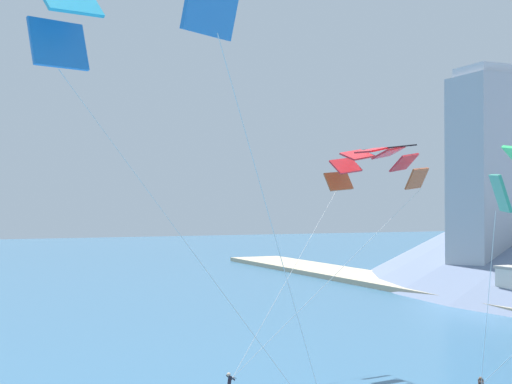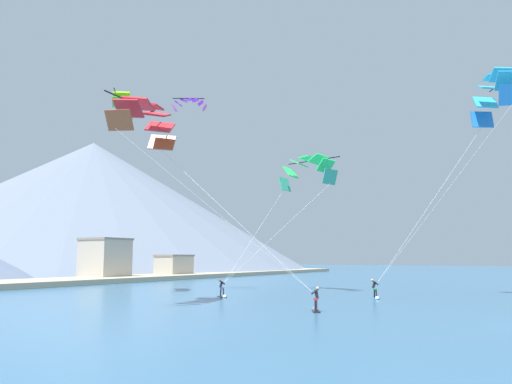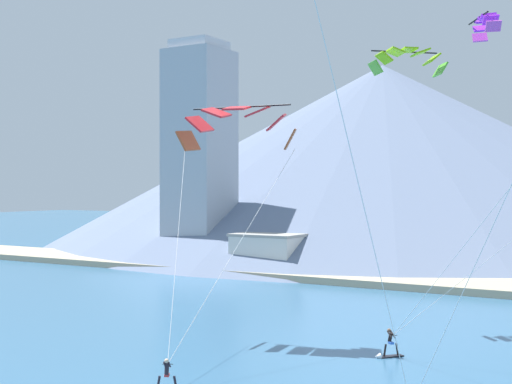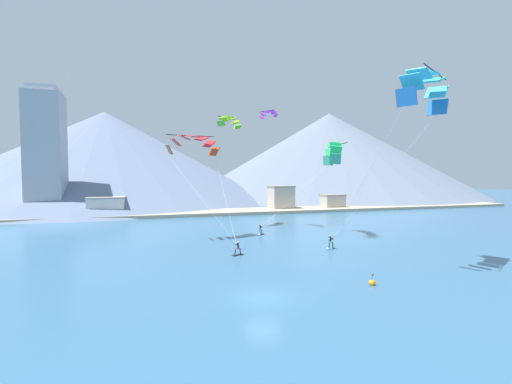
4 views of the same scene
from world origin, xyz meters
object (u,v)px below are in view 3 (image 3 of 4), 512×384
at_px(kitesurfer_mid_center, 172,382).
at_px(parafoil_kite_mid_center, 237,123).
at_px(kitesurfer_near_trail, 387,349).
at_px(parafoil_kite_distant_low_drift, 408,58).
at_px(parafoil_kite_distant_high_outer, 485,24).

xyz_separation_m(kitesurfer_mid_center, parafoil_kite_mid_center, (-3.82, 11.69, 13.15)).
distance_m(kitesurfer_near_trail, parafoil_kite_mid_center, 16.52).
relative_size(kitesurfer_near_trail, kitesurfer_mid_center, 0.96).
bearing_deg(parafoil_kite_distant_low_drift, parafoil_kite_distant_high_outer, -29.10).
height_order(kitesurfer_near_trail, parafoil_kite_mid_center, parafoil_kite_mid_center).
height_order(kitesurfer_mid_center, parafoil_kite_mid_center, parafoil_kite_mid_center).
bearing_deg(kitesurfer_mid_center, kitesurfer_near_trail, 62.08).
xyz_separation_m(parafoil_kite_mid_center, parafoil_kite_distant_high_outer, (13.67, 7.02, 6.04)).
xyz_separation_m(parafoil_kite_mid_center, parafoil_kite_distant_low_drift, (7.57, 10.42, 5.01)).
bearing_deg(parafoil_kite_distant_high_outer, kitesurfer_near_trail, -117.49).
xyz_separation_m(kitesurfer_mid_center, parafoil_kite_distant_high_outer, (9.85, 18.71, 19.19)).
distance_m(kitesurfer_near_trail, parafoil_kite_distant_high_outer, 20.78).
relative_size(kitesurfer_mid_center, parafoil_kite_mid_center, 0.12).
height_order(kitesurfer_near_trail, kitesurfer_mid_center, kitesurfer_mid_center).
bearing_deg(parafoil_kite_distant_low_drift, kitesurfer_mid_center, -99.63).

